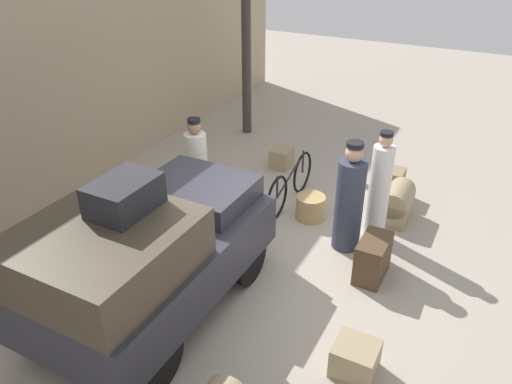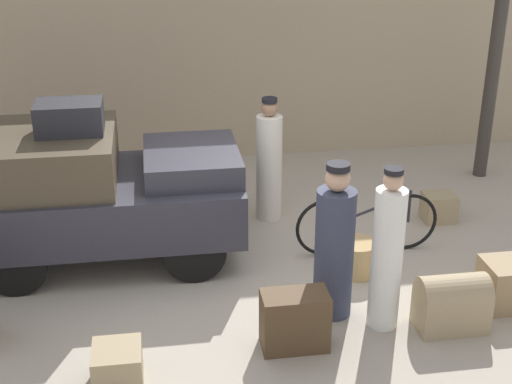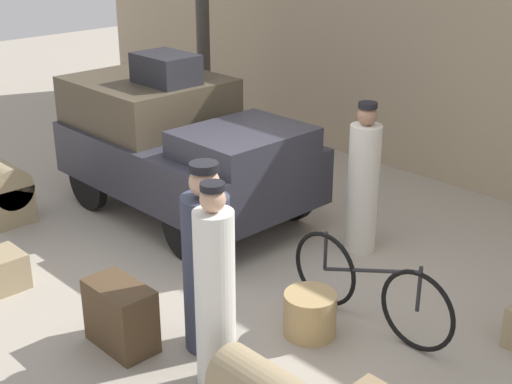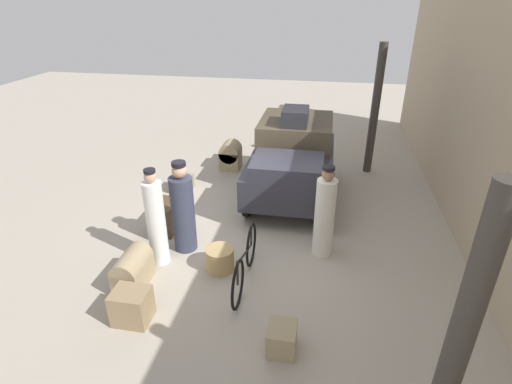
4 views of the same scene
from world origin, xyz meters
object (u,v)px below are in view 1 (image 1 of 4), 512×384
Objects in this scene: truck at (145,254)px; trunk_large_brown at (373,258)px; suitcase_black_upright at (282,158)px; trunk_on_truck_roof at (124,195)px; wicker_basket at (310,207)px; suitcase_small_leather at (355,358)px; trunk_wicker_pale at (397,203)px; bicycle at (290,184)px; porter_carrying_trunk at (197,173)px; porter_with_bicycle at (379,190)px; trunk_umber_medium at (388,182)px; conductor_in_dark_uniform at (349,201)px.

truck is 3.09m from trunk_large_brown.
trunk_on_truck_roof is at bearing -176.00° from suitcase_black_upright.
suitcase_small_leather is (-2.76, -1.67, -0.02)m from wicker_basket.
suitcase_black_upright is 0.60× the size of trunk_wicker_pale.
bicycle is 4.27× the size of suitcase_black_upright.
porter_with_bicycle reaches higher than porter_carrying_trunk.
porter_with_bicycle is 2.47× the size of trunk_wicker_pale.
trunk_large_brown is (-1.00, -0.25, -0.52)m from porter_with_bicycle.
trunk_large_brown is at bearing -45.54° from trunk_on_truck_roof.
porter_carrying_trunk is at bearing 59.43° from suitcase_small_leather.
wicker_basket reaches higher than suitcase_black_upright.
trunk_umber_medium is 5.23m from trunk_on_truck_roof.
trunk_wicker_pale reaches higher than trunk_umber_medium.
truck is 4.54× the size of trunk_wicker_pale.
bicycle is at bearing -7.24° from truck.
suitcase_small_leather is 3.09m from trunk_on_truck_roof.
porter_with_bicycle is (-0.30, -1.59, 0.43)m from bicycle.
suitcase_small_leather is (-4.29, -2.92, -0.01)m from suitcase_black_upright.
wicker_basket is 0.68× the size of trunk_wicker_pale.
bicycle is 1.81m from trunk_wicker_pale.
trunk_on_truck_roof is (-3.25, 0.92, 1.61)m from wicker_basket.
truck is 2.41m from porter_carrying_trunk.
suitcase_small_leather is at bearing -79.28° from trunk_on_truck_roof.
conductor_in_dark_uniform is (-0.77, -1.28, 0.40)m from bicycle.
conductor_in_dark_uniform is 1.00× the size of porter_carrying_trunk.
conductor_in_dark_uniform is at bearing 157.31° from trunk_wicker_pale.
wicker_basket is 1.67m from trunk_umber_medium.
porter_with_bicycle reaches higher than suitcase_small_leather.
trunk_large_brown is at bearing -177.27° from trunk_wicker_pale.
porter_with_bicycle reaches higher than trunk_wicker_pale.
trunk_wicker_pale reaches higher than wicker_basket.
suitcase_small_leather is at bearing -145.79° from suitcase_black_upright.
conductor_in_dark_uniform is 2.50m from suitcase_small_leather.
porter_with_bicycle reaches higher than wicker_basket.
wicker_basket is at bearing 57.51° from conductor_in_dark_uniform.
truck is at bearing 163.24° from wicker_basket.
bicycle is 1.48m from suitcase_black_upright.
truck reaches higher than wicker_basket.
trunk_on_truck_roof reaches higher than suitcase_small_leather.
trunk_large_brown is at bearing -48.31° from truck.
bicycle reaches higher than trunk_wicker_pale.
trunk_on_truck_roof reaches higher than conductor_in_dark_uniform.
suitcase_black_upright is 5.19m from suitcase_small_leather.
suitcase_black_upright is at bearing 45.42° from trunk_large_brown.
trunk_on_truck_roof is at bearing 180.00° from truck.
porter_with_bicycle is at bearing -33.30° from conductor_in_dark_uniform.
trunk_on_truck_roof reaches higher than wicker_basket.
wicker_basket is at bearing 31.13° from suitcase_small_leather.
conductor_in_dark_uniform is at bearing 146.70° from porter_with_bicycle.
conductor_in_dark_uniform reaches higher than suitcase_black_upright.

